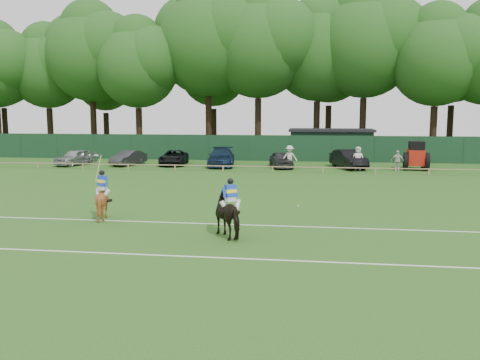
% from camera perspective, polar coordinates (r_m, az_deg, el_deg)
% --- Properties ---
extents(ground, '(160.00, 160.00, 0.00)m').
position_cam_1_polar(ground, '(23.11, -2.27, -4.42)').
color(ground, '#1E4C14').
rests_on(ground, ground).
extents(horse_dark, '(2.02, 2.25, 1.77)m').
position_cam_1_polar(horse_dark, '(19.79, -1.07, -3.88)').
color(horse_dark, black).
rests_on(horse_dark, ground).
extents(horse_chestnut, '(1.92, 1.99, 1.68)m').
position_cam_1_polar(horse_chestnut, '(23.89, -15.14, -2.24)').
color(horse_chestnut, brown).
rests_on(horse_chestnut, ground).
extents(sedan_silver, '(3.03, 4.60, 1.46)m').
position_cam_1_polar(sedan_silver, '(48.04, -17.96, 2.46)').
color(sedan_silver, '#A8ABAD').
rests_on(sedan_silver, ground).
extents(sedan_grey, '(2.41, 4.23, 1.32)m').
position_cam_1_polar(sedan_grey, '(46.69, -12.43, 2.43)').
color(sedan_grey, '#2E2E30').
rests_on(sedan_grey, ground).
extents(suv_black, '(2.73, 4.99, 1.33)m').
position_cam_1_polar(suv_black, '(46.21, -7.44, 2.50)').
color(suv_black, black).
rests_on(suv_black, ground).
extents(sedan_navy, '(2.88, 5.71, 1.59)m').
position_cam_1_polar(sedan_navy, '(44.86, -2.11, 2.57)').
color(sedan_navy, '#13243E').
rests_on(sedan_navy, ground).
extents(hatch_grey, '(2.54, 4.34, 1.39)m').
position_cam_1_polar(hatch_grey, '(43.73, 4.63, 2.28)').
color(hatch_grey, '#2E2F30').
rests_on(hatch_grey, ground).
extents(estate_black, '(3.17, 5.07, 1.58)m').
position_cam_1_polar(estate_black, '(44.12, 12.10, 2.30)').
color(estate_black, black).
rests_on(estate_black, ground).
extents(spectator_left, '(1.36, 0.89, 1.98)m').
position_cam_1_polar(spectator_left, '(42.95, 5.60, 2.56)').
color(spectator_left, beige).
rests_on(spectator_left, ground).
extents(spectator_mid, '(1.05, 0.58, 1.69)m').
position_cam_1_polar(spectator_mid, '(43.21, 17.24, 2.09)').
color(spectator_mid, beige).
rests_on(spectator_mid, ground).
extents(spectator_right, '(1.06, 0.80, 1.95)m').
position_cam_1_polar(spectator_right, '(42.86, 13.10, 2.37)').
color(spectator_right, silver).
rests_on(spectator_right, ground).
extents(rider_dark, '(0.83, 0.68, 1.41)m').
position_cam_1_polar(rider_dark, '(19.64, -1.06, -1.67)').
color(rider_dark, silver).
rests_on(rider_dark, ground).
extents(rider_chestnut, '(0.88, 0.80, 2.05)m').
position_cam_1_polar(rider_chestnut, '(23.77, -15.24, -0.45)').
color(rider_chestnut, silver).
rests_on(rider_chestnut, ground).
extents(polo_ball, '(0.09, 0.09, 0.09)m').
position_cam_1_polar(polo_ball, '(26.19, 6.55, -2.91)').
color(polo_ball, silver).
rests_on(polo_ball, ground).
extents(pitch_lines, '(60.00, 5.10, 0.01)m').
position_cam_1_polar(pitch_lines, '(19.77, -4.10, -6.53)').
color(pitch_lines, silver).
rests_on(pitch_lines, ground).
extents(pitch_rail, '(62.10, 0.10, 0.50)m').
position_cam_1_polar(pitch_rail, '(40.67, 2.25, 1.53)').
color(pitch_rail, '#997F5B').
rests_on(pitch_rail, ground).
extents(perimeter_fence, '(92.08, 0.08, 2.50)m').
position_cam_1_polar(perimeter_fence, '(49.52, 3.31, 3.58)').
color(perimeter_fence, '#14351E').
rests_on(perimeter_fence, ground).
extents(utility_shed, '(8.40, 4.40, 3.04)m').
position_cam_1_polar(utility_shed, '(52.36, 10.16, 4.02)').
color(utility_shed, '#14331E').
rests_on(utility_shed, ground).
extents(tree_row, '(96.00, 12.00, 21.00)m').
position_cam_1_polar(tree_row, '(57.46, 5.95, 2.89)').
color(tree_row, '#26561C').
rests_on(tree_row, ground).
extents(tractor, '(2.12, 2.98, 2.38)m').
position_cam_1_polar(tractor, '(44.56, 19.13, 2.53)').
color(tractor, '#A61C0F').
rests_on(tractor, ground).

